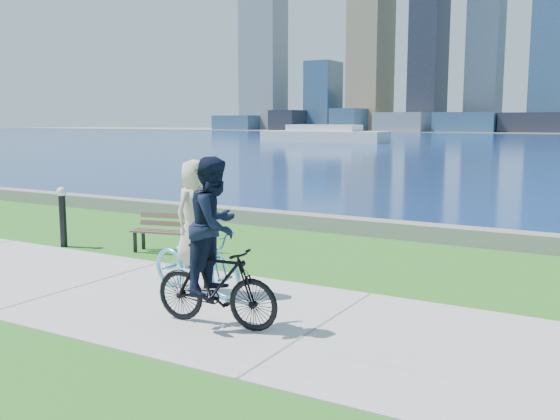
{
  "coord_description": "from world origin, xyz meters",
  "views": [
    {
      "loc": [
        3.28,
        -6.56,
        2.53
      ],
      "look_at": [
        -1.67,
        1.99,
        1.1
      ],
      "focal_mm": 40.0,
      "sensor_mm": 36.0,
      "label": 1
    }
  ],
  "objects_px": {
    "bollard_lamp": "(62,213)",
    "cyclist_woman": "(196,244)",
    "cyclist_man": "(215,256)",
    "park_bench": "(169,229)"
  },
  "relations": [
    {
      "from": "cyclist_man",
      "to": "cyclist_woman",
      "type": "bearing_deg",
      "value": 41.09
    },
    {
      "from": "bollard_lamp",
      "to": "cyclist_woman",
      "type": "bearing_deg",
      "value": -17.44
    },
    {
      "from": "cyclist_woman",
      "to": "cyclist_man",
      "type": "height_order",
      "value": "cyclist_man"
    },
    {
      "from": "cyclist_woman",
      "to": "bollard_lamp",
      "type": "bearing_deg",
      "value": 80.76
    },
    {
      "from": "park_bench",
      "to": "cyclist_woman",
      "type": "height_order",
      "value": "cyclist_woman"
    },
    {
      "from": "cyclist_woman",
      "to": "cyclist_man",
      "type": "relative_size",
      "value": 0.94
    },
    {
      "from": "bollard_lamp",
      "to": "cyclist_man",
      "type": "distance_m",
      "value": 6.07
    },
    {
      "from": "bollard_lamp",
      "to": "cyclist_man",
      "type": "xyz_separation_m",
      "value": [
        5.55,
        -2.46,
        0.21
      ]
    },
    {
      "from": "bollard_lamp",
      "to": "cyclist_man",
      "type": "bearing_deg",
      "value": -23.95
    },
    {
      "from": "park_bench",
      "to": "bollard_lamp",
      "type": "bearing_deg",
      "value": -175.54
    }
  ]
}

